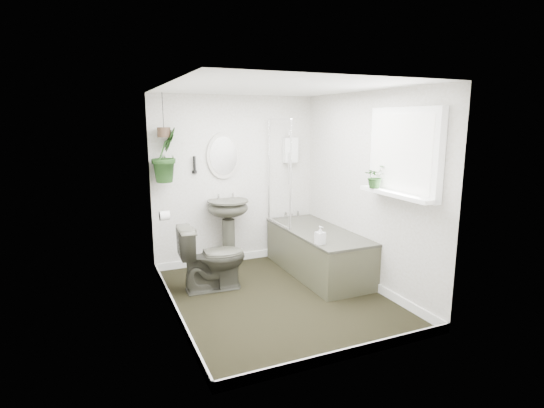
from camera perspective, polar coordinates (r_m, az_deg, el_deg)
name	(u,v)px	position (r m, az deg, el deg)	size (l,w,h in m)	color
floor	(277,298)	(4.93, 0.71, -12.50)	(2.30, 2.80, 0.02)	black
ceiling	(278,87)	(4.52, 0.79, 15.51)	(2.30, 2.80, 0.02)	white
wall_back	(236,181)	(5.88, -4.90, 3.17)	(2.30, 0.02, 2.30)	white
wall_front	(351,227)	(3.38, 10.62, -3.10)	(2.30, 0.02, 2.30)	white
wall_left	(169,206)	(4.25, -13.67, -0.27)	(0.02, 2.80, 2.30)	white
wall_right	(366,190)	(5.16, 12.58, 1.80)	(0.02, 2.80, 2.30)	white
skirting	(277,293)	(4.90, 0.71, -11.86)	(2.30, 2.80, 0.10)	white
bathtub	(318,252)	(5.58, 6.15, -6.38)	(0.72, 1.72, 0.58)	#39392F
bath_screen	(279,173)	(5.65, 0.98, 4.20)	(0.04, 0.72, 1.40)	silver
shower_box	(290,150)	(6.08, 2.47, 7.25)	(0.20, 0.10, 0.35)	white
oval_mirror	(224,156)	(5.75, -6.53, 6.46)	(0.46, 0.03, 0.62)	beige
wall_sconce	(195,165)	(5.65, -10.38, 5.24)	(0.04, 0.04, 0.22)	black
toilet_roll_holder	(164,216)	(4.99, -14.26, -1.54)	(0.11, 0.11, 0.11)	white
window_recess	(404,153)	(4.52, 17.36, 6.62)	(0.08, 1.00, 0.90)	white
window_sill	(396,194)	(4.52, 16.38, 1.31)	(0.18, 1.00, 0.04)	white
window_blinds	(401,153)	(4.49, 16.92, 6.62)	(0.01, 0.86, 0.76)	white
toilet	(213,257)	(5.05, -8.00, -7.11)	(0.44, 0.77, 0.78)	#39392F
pedestal_sink	(229,233)	(5.79, -5.86, -3.92)	(0.55, 0.46, 0.93)	#39392F
sill_plant	(375,176)	(4.70, 13.67, 3.62)	(0.23, 0.20, 0.25)	black
hanging_plant	(165,155)	(5.45, -14.19, 6.41)	(0.37, 0.30, 0.68)	black
soap_bottle	(320,235)	(4.87, 6.50, -4.18)	(0.09, 0.10, 0.21)	black
hanging_pot	(164,132)	(5.43, -14.34, 9.33)	(0.16, 0.16, 0.12)	#3D2C1F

